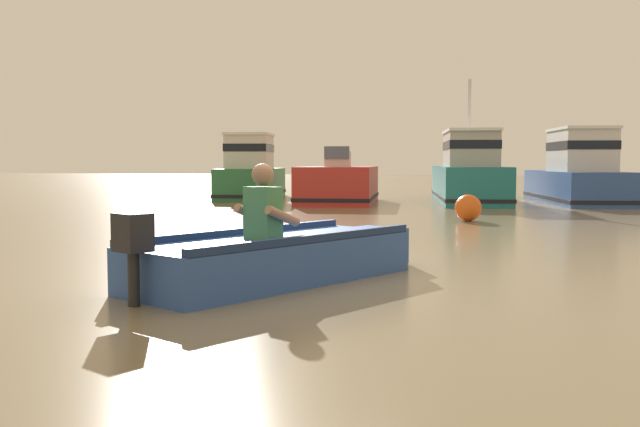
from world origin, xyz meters
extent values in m
plane|color=#7A6B4C|center=(0.00, 0.00, 0.00)|extent=(120.00, 120.00, 0.00)
cube|color=#2D519E|center=(0.03, -0.70, 0.22)|extent=(2.42, 3.26, 0.44)
cube|color=#2D519E|center=(0.83, 0.83, 0.22)|extent=(0.72, 0.64, 0.42)
cube|color=navy|center=(-0.42, -0.47, 0.47)|extent=(1.48, 2.73, 0.08)
cube|color=navy|center=(0.48, -0.94, 0.47)|extent=(1.48, 2.73, 0.08)
cube|color=#3C62B2|center=(-0.02, -0.79, 0.40)|extent=(1.03, 0.72, 0.06)
cylinder|color=black|center=(-0.74, -2.16, 0.27)|extent=(0.14, 0.14, 0.54)
cube|color=black|center=(-0.74, -2.16, 0.62)|extent=(0.36, 0.34, 0.32)
cube|color=#3F7F4C|center=(-0.04, -0.84, 0.70)|extent=(0.40, 0.35, 0.52)
sphere|color=#9E7051|center=(-0.04, -0.84, 1.08)|extent=(0.22, 0.22, 0.22)
cylinder|color=#9E7051|center=(-0.21, -0.69, 0.68)|extent=(0.28, 0.42, 0.23)
cylinder|color=#9E7051|center=(0.18, -0.89, 0.68)|extent=(0.28, 0.42, 0.23)
cube|color=#287042|center=(-5.65, 15.03, 0.49)|extent=(2.50, 4.94, 0.99)
cube|color=black|center=(-5.65, 15.03, 0.17)|extent=(2.54, 4.99, 0.10)
cube|color=silver|center=(-5.57, 14.61, 1.51)|extent=(1.65, 2.18, 1.05)
cube|color=black|center=(-5.57, 14.61, 1.64)|extent=(1.68, 2.22, 0.24)
cube|color=white|center=(-5.57, 14.61, 2.08)|extent=(1.73, 2.29, 0.08)
cube|color=#B72D28|center=(-2.31, 13.15, 0.53)|extent=(2.52, 4.60, 1.06)
cube|color=black|center=(-2.31, 13.15, 0.19)|extent=(2.56, 4.65, 0.10)
cube|color=silver|center=(-2.27, 12.82, 1.28)|extent=(0.77, 0.57, 0.44)
cube|color=slate|center=(-2.25, 12.56, 1.46)|extent=(0.72, 0.12, 0.36)
cube|color=#1E727A|center=(1.33, 14.80, 0.53)|extent=(2.68, 6.81, 1.06)
cube|color=black|center=(1.33, 14.80, 0.19)|extent=(2.72, 6.85, 0.10)
cube|color=#B2ADA3|center=(1.41, 14.21, 1.56)|extent=(1.76, 2.95, 1.00)
cube|color=black|center=(1.41, 14.21, 1.68)|extent=(1.79, 2.98, 0.24)
cube|color=white|center=(1.41, 14.21, 2.10)|extent=(1.85, 3.09, 0.08)
cylinder|color=silver|center=(1.35, 14.64, 2.36)|extent=(0.10, 0.10, 2.60)
cube|color=#2D519E|center=(4.43, 14.99, 0.46)|extent=(2.72, 6.10, 0.93)
cube|color=black|center=(4.43, 14.99, 0.16)|extent=(2.77, 6.15, 0.10)
cube|color=silver|center=(4.52, 14.46, 1.51)|extent=(1.78, 2.67, 1.17)
cube|color=black|center=(4.52, 14.46, 1.66)|extent=(1.81, 2.70, 0.24)
cube|color=white|center=(4.52, 14.46, 2.14)|extent=(1.86, 2.80, 0.08)
sphere|color=#E55919|center=(1.63, 7.38, 0.27)|extent=(0.54, 0.54, 0.54)
camera|label=1|loc=(2.19, -7.61, 1.20)|focal=40.78mm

